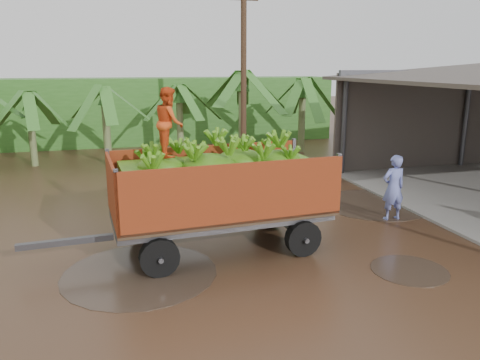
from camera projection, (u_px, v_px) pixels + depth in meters
name	position (u px, v px, depth m)	size (l,w,h in m)	color
ground	(259.00, 235.00, 12.19)	(100.00, 100.00, 0.00)	black
hedge_north	(140.00, 111.00, 26.24)	(22.00, 3.00, 3.60)	#2D661E
banana_trailer	(220.00, 188.00, 10.95)	(7.05, 2.79, 3.85)	#BA3F1A
man_blue	(393.00, 188.00, 13.18)	(0.69, 0.45, 1.88)	#6C77C6
utility_pole	(244.00, 78.00, 19.38)	(1.20, 0.24, 7.40)	#47301E
banana_plants	(61.00, 133.00, 17.16)	(21.13, 20.69, 4.21)	#2D661E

